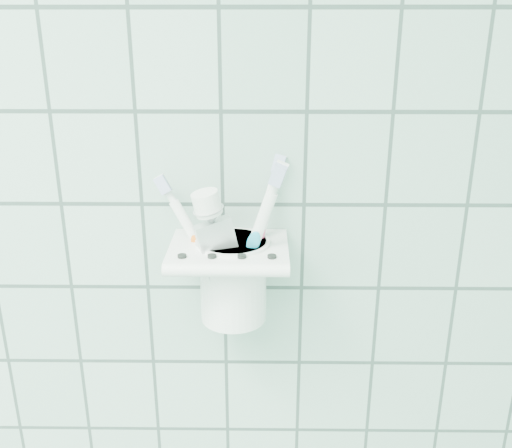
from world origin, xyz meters
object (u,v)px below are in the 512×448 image
at_px(holder_bracket, 229,252).
at_px(toothbrush_blue, 235,239).
at_px(cup, 233,276).
at_px(toothbrush_orange, 229,229).
at_px(toothbrush_pink, 239,240).
at_px(toothpaste_tube, 235,243).

bearing_deg(holder_bracket, toothbrush_blue, -60.81).
relative_size(cup, toothbrush_orange, 0.49).
xyz_separation_m(toothbrush_pink, toothpaste_tube, (-0.00, -0.00, -0.00)).
height_order(toothbrush_pink, toothbrush_blue, toothbrush_blue).
bearing_deg(toothbrush_orange, toothbrush_pink, -36.82).
xyz_separation_m(cup, toothpaste_tube, (0.00, -0.01, 0.04)).
distance_m(toothbrush_orange, toothpaste_tube, 0.02).
bearing_deg(cup, toothbrush_pink, -51.32).
bearing_deg(toothbrush_orange, toothpaste_tube, -50.17).
xyz_separation_m(toothbrush_pink, toothbrush_blue, (-0.00, -0.01, 0.00)).
bearing_deg(toothbrush_blue, toothbrush_orange, 121.86).
relative_size(holder_bracket, toothbrush_orange, 0.67).
distance_m(holder_bracket, toothbrush_orange, 0.03).
bearing_deg(holder_bracket, cup, 45.82).
bearing_deg(toothpaste_tube, cup, 86.54).
bearing_deg(toothbrush_orange, cup, -34.09).
relative_size(toothbrush_blue, toothpaste_tube, 1.15).
xyz_separation_m(cup, toothbrush_pink, (0.01, -0.01, 0.05)).
relative_size(holder_bracket, toothbrush_blue, 0.70).
height_order(holder_bracket, toothpaste_tube, toothpaste_tube).
bearing_deg(toothbrush_pink, toothpaste_tube, -155.12).
bearing_deg(holder_bracket, toothbrush_pink, -22.25).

